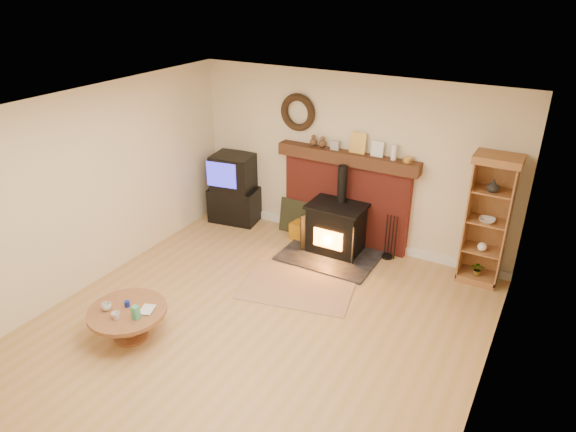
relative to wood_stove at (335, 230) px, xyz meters
The scene contains 11 objects.
ground 2.31m from the wood_stove, 90.73° to the right, with size 5.50×5.50×0.00m, color #AD8448.
room_shell 2.56m from the wood_stove, 91.23° to the right, with size 5.02×5.52×2.61m.
chimney_breast 0.58m from the wood_stove, 94.08° to the left, with size 2.20×0.22×1.78m.
wood_stove is the anchor object (origin of this frame).
area_rug 1.19m from the wood_stove, 91.23° to the right, with size 1.48×1.02×0.01m, color brown.
tv_unit 1.97m from the wood_stove, behind, with size 0.87×0.67×1.16m.
curio_cabinet 2.13m from the wood_stove, ahead, with size 0.58×0.42×1.81m.
firelog_box 0.63m from the wood_stove, 167.79° to the left, with size 0.44×0.27×0.27m, color #C4C60A.
leaning_painting 0.92m from the wood_stove, 162.59° to the left, with size 0.47×0.03×0.56m, color black.
fire_tools 0.84m from the wood_stove, 16.16° to the left, with size 0.19×0.16×0.70m.
coffee_table 3.25m from the wood_stove, 112.08° to the right, with size 0.90×0.90×0.54m.
Camera 1 is at (2.77, -4.01, 3.86)m, focal length 32.00 mm.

